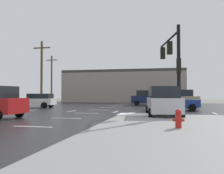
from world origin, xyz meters
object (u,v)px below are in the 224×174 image
object	(u,v)px
fire_hydrant	(178,118)
utility_pole_distant	(52,78)
traffic_signal_mast	(173,58)
suv_navy	(149,97)
sedan_blue	(173,101)
suv_tan	(177,98)
utility_pole_far	(42,72)
suv_silver	(163,101)
sedan_white	(36,100)

from	to	relation	value
fire_hydrant	utility_pole_distant	world-z (taller)	utility_pole_distant
traffic_signal_mast	suv_navy	world-z (taller)	traffic_signal_mast
fire_hydrant	sedan_blue	world-z (taller)	sedan_blue
suv_tan	utility_pole_distant	xyz separation A→B (m)	(-21.48, 11.64, 3.40)
utility_pole_far	utility_pole_distant	bearing A→B (deg)	111.36
suv_tan	suv_silver	bearing A→B (deg)	-97.59
suv_navy	sedan_white	world-z (taller)	suv_navy
utility_pole_far	utility_pole_distant	world-z (taller)	utility_pole_distant
suv_tan	suv_silver	size ratio (longest dim) A/B	0.97
suv_tan	sedan_blue	size ratio (longest dim) A/B	1.05
sedan_blue	utility_pole_distant	size ratio (longest dim) A/B	0.54
suv_navy	utility_pole_far	distance (m)	14.55
traffic_signal_mast	sedan_white	world-z (taller)	traffic_signal_mast
sedan_white	traffic_signal_mast	bearing A→B (deg)	147.98
utility_pole_distant	suv_silver	bearing A→B (deg)	-49.95
sedan_blue	utility_pole_distant	xyz separation A→B (m)	(-20.76, 16.98, 3.63)
utility_pole_distant	fire_hydrant	bearing A→B (deg)	-55.74
sedan_blue	suv_navy	world-z (taller)	suv_navy
suv_tan	utility_pole_distant	size ratio (longest dim) A/B	0.57
traffic_signal_mast	sedan_white	xyz separation A→B (m)	(-14.65, 7.64, -3.17)
fire_hydrant	utility_pole_far	xyz separation A→B (m)	(-15.28, 16.75, 3.70)
traffic_signal_mast	utility_pole_far	xyz separation A→B (m)	(-15.33, 10.08, 0.21)
suv_silver	utility_pole_distant	distance (m)	31.08
suv_silver	utility_pole_far	size ratio (longest dim) A/B	0.62
sedan_white	suv_silver	xyz separation A→B (m)	(13.97, -7.85, 0.24)
suv_tan	utility_pole_distant	world-z (taller)	utility_pole_distant
traffic_signal_mast	suv_tan	bearing A→B (deg)	-16.85
traffic_signal_mast	utility_pole_distant	xyz separation A→B (m)	(-20.56, 23.44, 0.46)
fire_hydrant	utility_pole_far	distance (m)	22.97
suv_navy	utility_pole_distant	xyz separation A→B (m)	(-17.96, 7.07, 3.40)
sedan_blue	suv_silver	distance (m)	6.73
sedan_blue	sedan_white	distance (m)	14.90
fire_hydrant	suv_navy	xyz separation A→B (m)	(-2.55, 23.04, 0.55)
fire_hydrant	utility_pole_far	bearing A→B (deg)	132.38
traffic_signal_mast	utility_pole_distant	distance (m)	31.18
fire_hydrant	utility_pole_distant	xyz separation A→B (m)	(-20.51, 30.11, 3.95)
sedan_blue	suv_silver	world-z (taller)	suv_silver
suv_navy	suv_silver	world-z (taller)	same
traffic_signal_mast	suv_silver	xyz separation A→B (m)	(-0.68, -0.21, -2.94)
sedan_white	utility_pole_far	world-z (taller)	utility_pole_far
traffic_signal_mast	sedan_blue	xyz separation A→B (m)	(0.21, 6.46, -3.17)
sedan_blue	suv_navy	size ratio (longest dim) A/B	0.93
sedan_white	utility_pole_far	size ratio (longest dim) A/B	0.58
traffic_signal_mast	sedan_blue	bearing A→B (deg)	-14.22
suv_tan	suv_navy	size ratio (longest dim) A/B	0.98
suv_navy	suv_silver	bearing A→B (deg)	91.71
traffic_signal_mast	sedan_white	size ratio (longest dim) A/B	1.25
fire_hydrant	suv_silver	xyz separation A→B (m)	(-0.63, 6.46, 0.55)
fire_hydrant	suv_tan	world-z (taller)	suv_tan
suv_navy	utility_pole_distant	size ratio (longest dim) A/B	0.58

